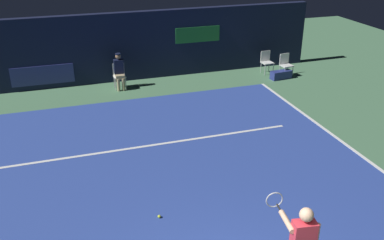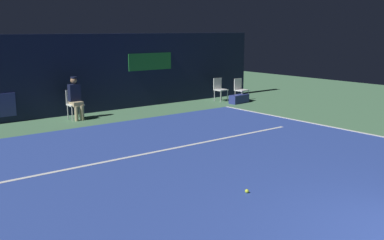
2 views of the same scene
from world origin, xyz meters
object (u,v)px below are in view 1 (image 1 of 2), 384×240
object	(u,v)px
courtside_chair_far	(286,64)
equipment_bag	(281,75)
line_judge_on_chair	(119,71)
courtside_chair_near	(267,61)
tennis_ball	(159,216)

from	to	relation	value
courtside_chair_far	equipment_bag	world-z (taller)	courtside_chair_far
line_judge_on_chair	courtside_chair_far	size ratio (longest dim) A/B	1.50
courtside_chair_near	equipment_bag	distance (m)	0.95
courtside_chair_far	equipment_bag	bearing A→B (deg)	-139.76
equipment_bag	line_judge_on_chair	bearing A→B (deg)	165.52
courtside_chair_far	tennis_ball	size ratio (longest dim) A/B	12.94
tennis_ball	equipment_bag	bearing A→B (deg)	46.55
courtside_chair_near	courtside_chair_far	bearing A→B (deg)	-46.61
courtside_chair_far	equipment_bag	size ratio (longest dim) A/B	1.05
courtside_chair_near	courtside_chair_far	distance (m)	0.79
courtside_chair_near	equipment_bag	xyz separation A→B (m)	(0.22, -0.86, -0.34)
courtside_chair_far	courtside_chair_near	bearing A→B (deg)	133.39
courtside_chair_near	tennis_ball	world-z (taller)	courtside_chair_near
line_judge_on_chair	tennis_ball	xyz separation A→B (m)	(-0.48, -7.88, -0.64)
courtside_chair_near	courtside_chair_far	size ratio (longest dim) A/B	1.00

